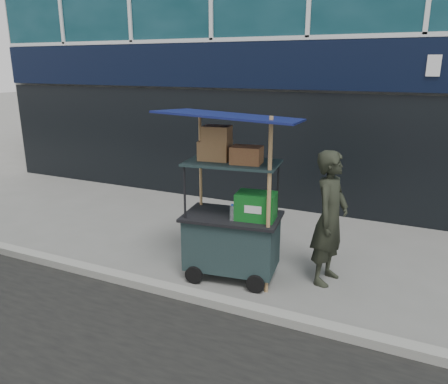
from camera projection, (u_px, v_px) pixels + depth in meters
The scene contains 4 objects.
ground at pixel (216, 297), 5.70m from camera, with size 80.00×80.00×0.00m, color slate.
curb at pixel (209, 300), 5.51m from camera, with size 80.00×0.18×0.12m, color gray.
vendor_cart at pixel (233, 221), 6.03m from camera, with size 1.92×1.47×2.38m.
vendor_man at pixel (330, 218), 5.88m from camera, with size 0.67×0.44×1.85m, color black.
Camera 1 is at (2.25, -4.56, 2.92)m, focal length 35.00 mm.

